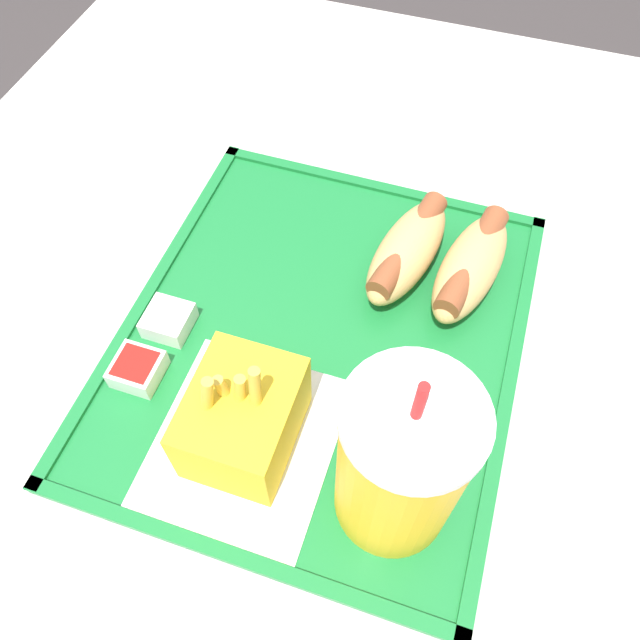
# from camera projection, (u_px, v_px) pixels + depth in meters

# --- Properties ---
(ground_plane) EXTENTS (8.00, 8.00, 0.00)m
(ground_plane) POSITION_uv_depth(u_px,v_px,m) (307.00, 539.00, 1.21)
(ground_plane) COLOR #383333
(dining_table) EXTENTS (1.11, 0.93, 0.75)m
(dining_table) POSITION_uv_depth(u_px,v_px,m) (303.00, 472.00, 0.90)
(dining_table) COLOR beige
(dining_table) RESTS_ON ground_plane
(food_tray) EXTENTS (0.42, 0.36, 0.01)m
(food_tray) POSITION_uv_depth(u_px,v_px,m) (320.00, 341.00, 0.58)
(food_tray) COLOR #197233
(food_tray) RESTS_ON dining_table
(paper_napkin) EXTENTS (0.17, 0.15, 0.00)m
(paper_napkin) POSITION_uv_depth(u_px,v_px,m) (245.00, 446.00, 0.52)
(paper_napkin) COLOR white
(paper_napkin) RESTS_ON food_tray
(soda_cup) EXTENTS (0.09, 0.09, 0.19)m
(soda_cup) POSITION_uv_depth(u_px,v_px,m) (401.00, 464.00, 0.43)
(soda_cup) COLOR gold
(soda_cup) RESTS_ON food_tray
(hot_dog_far) EXTENTS (0.15, 0.08, 0.05)m
(hot_dog_far) POSITION_uv_depth(u_px,v_px,m) (471.00, 266.00, 0.59)
(hot_dog_far) COLOR tan
(hot_dog_far) RESTS_ON food_tray
(hot_dog_near) EXTENTS (0.15, 0.08, 0.05)m
(hot_dog_near) POSITION_uv_depth(u_px,v_px,m) (407.00, 250.00, 0.60)
(hot_dog_near) COLOR tan
(hot_dog_near) RESTS_ON food_tray
(fries_carton) EXTENTS (0.10, 0.08, 0.11)m
(fries_carton) POSITION_uv_depth(u_px,v_px,m) (244.00, 419.00, 0.49)
(fries_carton) COLOR gold
(fries_carton) RESTS_ON food_tray
(sauce_cup_mayo) EXTENTS (0.04, 0.04, 0.02)m
(sauce_cup_mayo) POSITION_uv_depth(u_px,v_px,m) (168.00, 320.00, 0.57)
(sauce_cup_mayo) COLOR silver
(sauce_cup_mayo) RESTS_ON food_tray
(sauce_cup_ketchup) EXTENTS (0.04, 0.04, 0.02)m
(sauce_cup_ketchup) POSITION_uv_depth(u_px,v_px,m) (137.00, 369.00, 0.55)
(sauce_cup_ketchup) COLOR silver
(sauce_cup_ketchup) RESTS_ON food_tray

